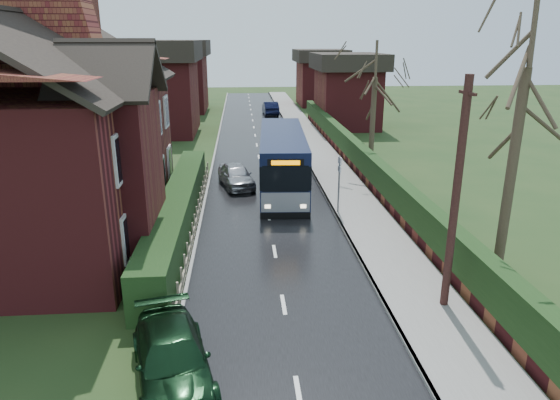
{
  "coord_description": "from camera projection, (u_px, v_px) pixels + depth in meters",
  "views": [
    {
      "loc": [
        -1.16,
        -15.41,
        7.74
      ],
      "look_at": [
        0.27,
        2.84,
        1.8
      ],
      "focal_mm": 32.0,
      "sensor_mm": 36.0,
      "label": 1
    }
  ],
  "objects": [
    {
      "name": "ground",
      "position": [
        279.0,
        275.0,
        17.09
      ],
      "size": [
        140.0,
        140.0,
        0.0
      ],
      "primitive_type": "plane",
      "color": "#2D3F1B",
      "rests_on": "ground"
    },
    {
      "name": "telegraph_pole",
      "position": [
        456.0,
        198.0,
        13.98
      ],
      "size": [
        0.24,
        0.89,
        6.87
      ],
      "rotation": [
        0.0,
        0.0,
        0.04
      ],
      "color": "black",
      "rests_on": "ground"
    },
    {
      "name": "bus_stop_sign",
      "position": [
        339.0,
        177.0,
        22.46
      ],
      "size": [
        0.1,
        0.42,
        2.75
      ],
      "rotation": [
        0.0,
        0.0,
        0.09
      ],
      "color": "slate",
      "rests_on": "ground"
    },
    {
      "name": "picket_fence",
      "position": [
        197.0,
        216.0,
        21.46
      ],
      "size": [
        0.1,
        16.0,
        0.9
      ],
      "primitive_type": null,
      "color": "gray",
      "rests_on": "ground"
    },
    {
      "name": "front_hedge",
      "position": [
        179.0,
        209.0,
        21.3
      ],
      "size": [
        1.2,
        16.0,
        1.6
      ],
      "primitive_type": "cube",
      "color": "black",
      "rests_on": "ground"
    },
    {
      "name": "brick_house",
      "position": [
        48.0,
        128.0,
        19.62
      ],
      "size": [
        9.3,
        14.6,
        10.3
      ],
      "color": "maroon",
      "rests_on": "ground"
    },
    {
      "name": "car_silver",
      "position": [
        236.0,
        175.0,
        27.17
      ],
      "size": [
        2.34,
        3.99,
        1.27
      ],
      "primitive_type": "imported",
      "rotation": [
        0.0,
        0.0,
        0.24
      ],
      "color": "#AAAAAF",
      "rests_on": "ground"
    },
    {
      "name": "road",
      "position": [
        264.0,
        191.0,
        26.57
      ],
      "size": [
        6.0,
        100.0,
        0.02
      ],
      "primitive_type": "cube",
      "color": "black",
      "rests_on": "ground"
    },
    {
      "name": "car_green",
      "position": [
        172.0,
        359.0,
        11.67
      ],
      "size": [
        2.65,
        4.44,
        1.2
      ],
      "primitive_type": "imported",
      "rotation": [
        0.0,
        0.0,
        0.25
      ],
      "color": "black",
      "rests_on": "ground"
    },
    {
      "name": "bus",
      "position": [
        282.0,
        161.0,
        26.6
      ],
      "size": [
        2.83,
        10.11,
        3.04
      ],
      "rotation": [
        0.0,
        0.0,
        -0.05
      ],
      "color": "black",
      "rests_on": "ground"
    },
    {
      "name": "pavement",
      "position": [
        343.0,
        188.0,
        26.87
      ],
      "size": [
        2.5,
        100.0,
        0.14
      ],
      "primitive_type": "cube",
      "color": "slate",
      "rests_on": "ground"
    },
    {
      "name": "tree_right_far",
      "position": [
        376.0,
        70.0,
        27.96
      ],
      "size": [
        4.19,
        4.19,
        8.1
      ],
      "color": "#3A2F22",
      "rests_on": "ground"
    },
    {
      "name": "kerb_right",
      "position": [
        321.0,
        188.0,
        26.78
      ],
      "size": [
        0.12,
        100.0,
        0.14
      ],
      "primitive_type": "cube",
      "color": "gray",
      "rests_on": "ground"
    },
    {
      "name": "tree_house_side",
      "position": [
        35.0,
        55.0,
        23.67
      ],
      "size": [
        4.13,
        4.13,
        9.39
      ],
      "color": "#35291F",
      "rests_on": "ground"
    },
    {
      "name": "car_distant",
      "position": [
        270.0,
        108.0,
        52.96
      ],
      "size": [
        1.67,
        4.29,
        1.39
      ],
      "primitive_type": "imported",
      "rotation": [
        0.0,
        0.0,
        3.19
      ],
      "color": "black",
      "rests_on": "ground"
    },
    {
      "name": "kerb_left",
      "position": [
        207.0,
        191.0,
        26.33
      ],
      "size": [
        0.12,
        100.0,
        0.1
      ],
      "primitive_type": "cube",
      "color": "gray",
      "rests_on": "ground"
    },
    {
      "name": "tree_right_near",
      "position": [
        529.0,
        51.0,
        14.86
      ],
      "size": [
        4.58,
        4.58,
        9.88
      ],
      "color": "#3D3124",
      "rests_on": "ground"
    },
    {
      "name": "right_wall_hedge",
      "position": [
        372.0,
        170.0,
        26.69
      ],
      "size": [
        0.6,
        50.0,
        1.8
      ],
      "color": "maroon",
      "rests_on": "ground"
    }
  ]
}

